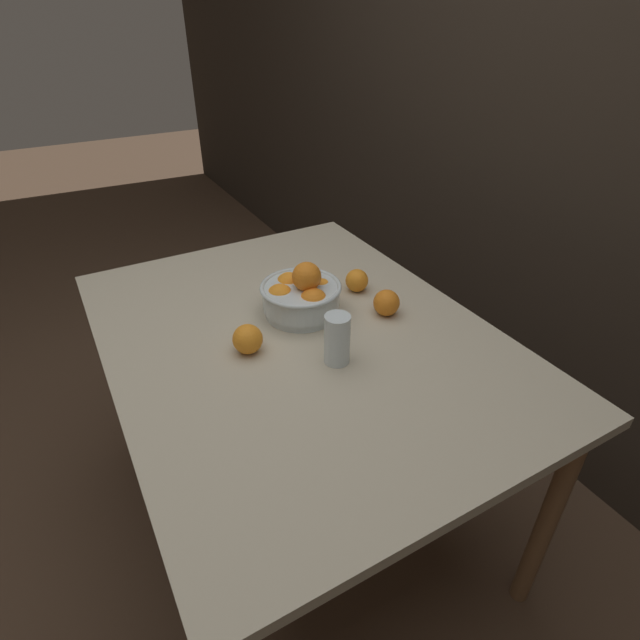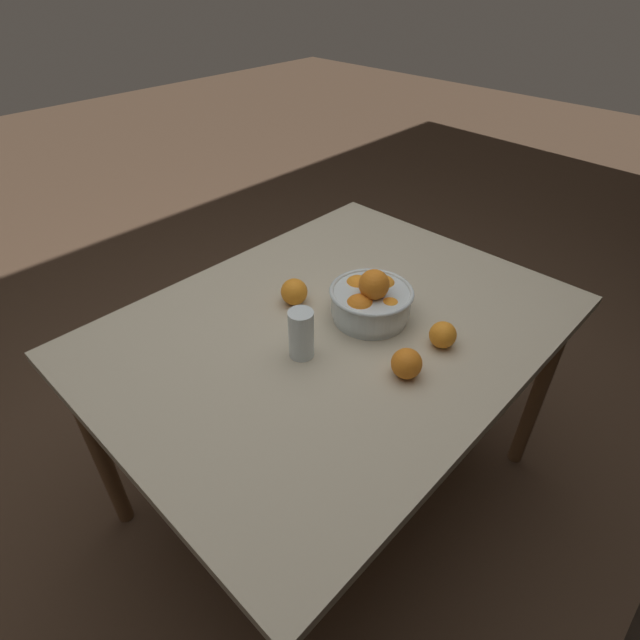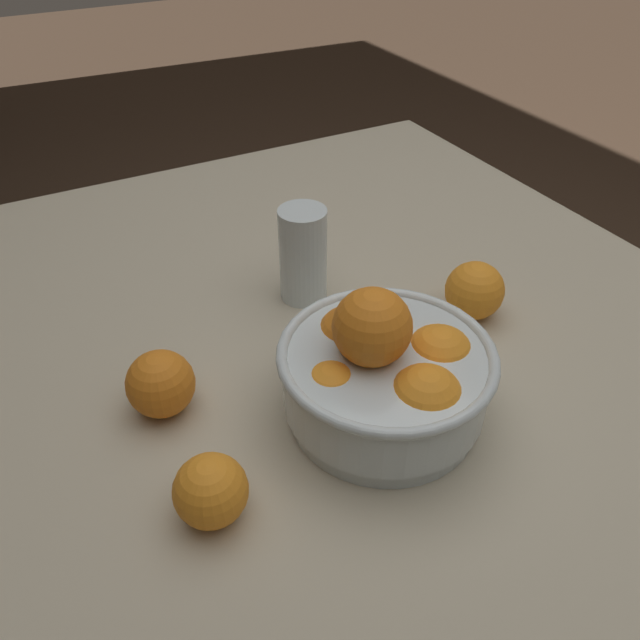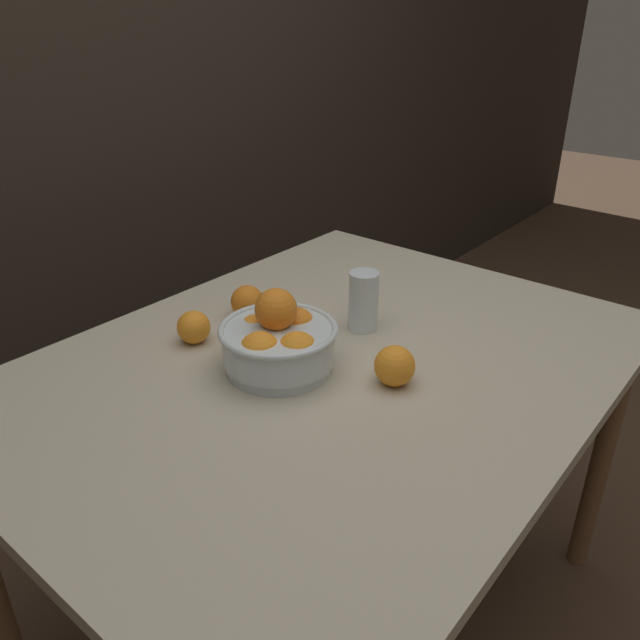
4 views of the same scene
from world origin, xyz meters
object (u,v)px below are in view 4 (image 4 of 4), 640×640
orange_loose_near_bowl (194,327)px  orange_loose_front (247,302)px  fruit_bowl (279,342)px  orange_loose_aside (395,366)px  juice_glass (363,304)px

orange_loose_near_bowl → orange_loose_front: 0.16m
fruit_bowl → orange_loose_aside: size_ratio=2.97×
fruit_bowl → orange_loose_aside: (0.10, -0.20, -0.02)m
juice_glass → orange_loose_aside: bearing=-129.2°
orange_loose_front → juice_glass: bearing=-63.0°
orange_loose_near_bowl → juice_glass: bearing=-40.6°
fruit_bowl → juice_glass: 0.24m
juice_glass → orange_loose_front: 0.26m
orange_loose_near_bowl → orange_loose_aside: size_ratio=0.91×
fruit_bowl → juice_glass: (0.24, -0.03, -0.00)m
orange_loose_front → orange_loose_aside: orange_loose_aside is taller
fruit_bowl → juice_glass: bearing=-6.1°
juice_glass → orange_loose_aside: 0.23m
orange_loose_aside → fruit_bowl: bearing=115.4°
juice_glass → orange_loose_front: (-0.12, 0.24, -0.02)m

